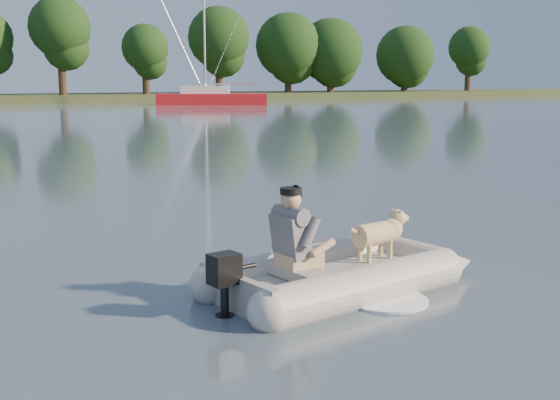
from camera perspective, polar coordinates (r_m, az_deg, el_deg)
name	(u,v)px	position (r m, az deg, el deg)	size (l,w,h in m)	color
water	(333,308)	(7.24, 4.34, -8.74)	(160.00, 160.00, 0.00)	slate
shore_bank	(19,99)	(68.18, -20.47, 7.71)	(160.00, 12.00, 0.70)	#47512D
treeline	(104,43)	(68.07, -14.12, 12.29)	(92.56, 7.35, 9.27)	#332316
dinghy	(340,240)	(7.77, 4.91, -3.29)	(4.43, 3.30, 1.28)	#9A9A95
man	(292,232)	(7.36, 0.99, -2.63)	(0.66, 0.57, 0.99)	slate
dog	(375,238)	(8.22, 7.74, -3.06)	(0.85, 0.30, 0.57)	tan
outboard_motor	(224,288)	(6.93, -4.53, -7.12)	(0.38, 0.27, 0.72)	black
sailboat	(211,98)	(57.98, -5.62, 8.26)	(9.22, 5.63, 12.18)	red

